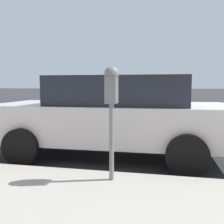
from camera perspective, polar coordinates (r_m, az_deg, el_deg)
ground_plane at (r=5.93m, az=14.74°, el=-7.55°), size 220.00×220.00×0.00m
parking_meter at (r=3.33m, az=-0.09°, el=3.94°), size 0.21×0.19×1.47m
car_white at (r=4.99m, az=0.25°, el=-0.53°), size 2.11×4.37×1.52m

